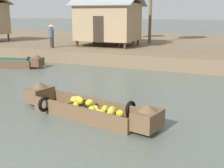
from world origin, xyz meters
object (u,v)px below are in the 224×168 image
(cargo_boat_upstream, at_px, (7,62))
(stilt_house_mid_left, at_px, (106,20))
(stilt_house_mid_right, at_px, (108,21))
(banana_boat, at_px, (87,108))
(vendor_person, at_px, (51,35))

(cargo_boat_upstream, height_order, stilt_house_mid_left, stilt_house_mid_left)
(cargo_boat_upstream, xyz_separation_m, stilt_house_mid_left, (3.28, 7.47, 2.47))
(cargo_boat_upstream, height_order, stilt_house_mid_right, stilt_house_mid_right)
(banana_boat, height_order, cargo_boat_upstream, banana_boat)
(cargo_boat_upstream, distance_m, stilt_house_mid_right, 8.00)
(banana_boat, height_order, stilt_house_mid_right, stilt_house_mid_right)
(cargo_boat_upstream, xyz_separation_m, stilt_house_mid_right, (3.82, 6.61, 2.39))
(stilt_house_mid_left, height_order, stilt_house_mid_right, stilt_house_mid_right)
(banana_boat, relative_size, vendor_person, 3.09)
(banana_boat, bearing_deg, vendor_person, 129.89)
(banana_boat, xyz_separation_m, cargo_boat_upstream, (-8.83, 5.92, -0.02))
(cargo_boat_upstream, relative_size, stilt_house_mid_left, 1.00)
(cargo_boat_upstream, distance_m, stilt_house_mid_left, 8.52)
(stilt_house_mid_right, bearing_deg, vendor_person, -140.06)
(stilt_house_mid_left, relative_size, stilt_house_mid_right, 0.93)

